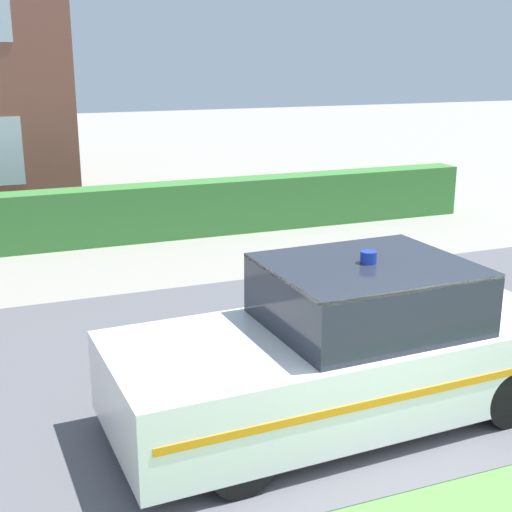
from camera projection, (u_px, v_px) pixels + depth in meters
name	position (u px, v px, depth m)	size (l,w,h in m)	color
road_strip	(278.00, 356.00, 8.35)	(28.00, 5.72, 0.01)	#5B5B60
garden_hedge	(153.00, 212.00, 13.48)	(13.33, 0.60, 1.04)	#3D7F38
police_car	(346.00, 349.00, 6.78)	(4.48, 1.94, 1.64)	black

